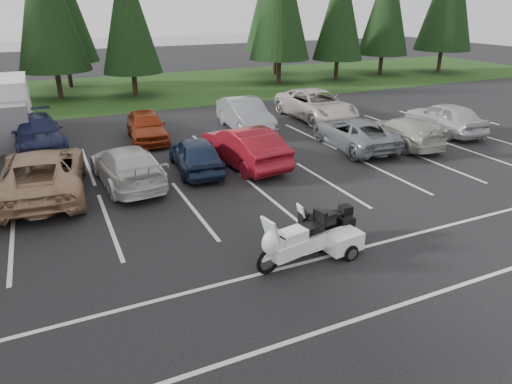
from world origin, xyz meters
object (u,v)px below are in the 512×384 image
(car_near_2, at_px, (42,173))
(adventure_motorcycle, at_px, (322,222))
(car_near_5, at_px, (244,146))
(cargo_trailer, at_px, (342,243))
(car_far_3, at_px, (245,115))
(car_far_4, at_px, (316,105))
(car_far_2, at_px, (147,126))
(car_far_1, at_px, (38,133))
(car_near_7, at_px, (402,131))
(car_near_3, at_px, (127,166))
(touring_motorcycle, at_px, (297,236))
(box_truck, at_px, (3,112))
(car_near_6, at_px, (354,133))
(car_near_4, at_px, (196,154))
(car_near_8, at_px, (445,118))

(car_near_2, height_order, adventure_motorcycle, car_near_2)
(car_near_5, bearing_deg, cargo_trailer, 80.30)
(car_near_2, distance_m, car_far_3, 11.25)
(car_far_4, bearing_deg, car_far_2, -178.55)
(car_far_1, bearing_deg, cargo_trailer, -66.76)
(car_near_2, height_order, cargo_trailer, car_near_2)
(car_near_7, xyz_separation_m, cargo_trailer, (-8.48, -7.33, -0.33))
(car_near_3, xyz_separation_m, cargo_trailer, (4.30, -7.74, -0.39))
(adventure_motorcycle, bearing_deg, car_near_3, 121.65)
(car_far_1, height_order, touring_motorcycle, touring_motorcycle)
(car_near_5, distance_m, car_far_4, 9.01)
(car_far_4, height_order, touring_motorcycle, car_far_4)
(car_near_7, bearing_deg, car_far_3, -41.83)
(box_truck, xyz_separation_m, car_near_6, (14.74, -8.08, -0.75))
(car_near_2, xyz_separation_m, car_near_3, (2.87, -0.15, -0.11))
(box_truck, relative_size, car_near_2, 0.94)
(car_near_3, bearing_deg, box_truck, -66.81)
(car_far_1, distance_m, touring_motorcycle, 14.99)
(car_near_3, xyz_separation_m, car_far_2, (1.94, 5.46, 0.02))
(touring_motorcycle, bearing_deg, car_near_6, 35.24)
(car_near_4, bearing_deg, car_near_5, -179.30)
(car_far_4, relative_size, adventure_motorcycle, 2.64)
(car_near_5, relative_size, car_far_2, 1.15)
(box_truck, relative_size, touring_motorcycle, 2.01)
(car_near_7, relative_size, cargo_trailer, 3.20)
(box_truck, relative_size, car_far_3, 1.13)
(car_near_8, relative_size, car_far_4, 0.79)
(box_truck, height_order, car_near_4, box_truck)
(car_near_3, height_order, car_far_2, car_far_2)
(car_near_8, relative_size, car_far_3, 0.94)
(car_far_4, xyz_separation_m, adventure_motorcycle, (-7.75, -12.83, -0.14))
(car_near_3, bearing_deg, car_far_1, -68.92)
(car_near_8, distance_m, car_far_2, 15.23)
(box_truck, xyz_separation_m, adventure_motorcycle, (8.37, -15.33, -0.77))
(car_near_2, distance_m, car_far_4, 15.75)
(car_near_5, xyz_separation_m, car_near_8, (11.49, 0.29, -0.01))
(car_near_4, distance_m, car_far_3, 6.64)
(car_near_5, xyz_separation_m, adventure_motorcycle, (-0.74, -7.16, -0.13))
(car_near_3, xyz_separation_m, car_near_4, (2.77, 0.28, -0.01))
(car_near_2, height_order, car_near_8, car_near_2)
(touring_motorcycle, bearing_deg, car_far_4, 45.52)
(car_near_6, xyz_separation_m, adventure_motorcycle, (-6.37, -7.25, -0.01))
(box_truck, xyz_separation_m, car_near_5, (9.11, -8.17, -0.64))
(car_near_7, bearing_deg, car_near_2, 1.40)
(car_near_6, relative_size, adventure_motorcycle, 2.23)
(car_near_2, distance_m, car_near_6, 13.33)
(car_far_4, bearing_deg, car_near_5, -141.49)
(car_near_4, bearing_deg, car_near_7, -178.91)
(car_far_2, height_order, touring_motorcycle, touring_motorcycle)
(car_near_7, relative_size, car_far_4, 0.77)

